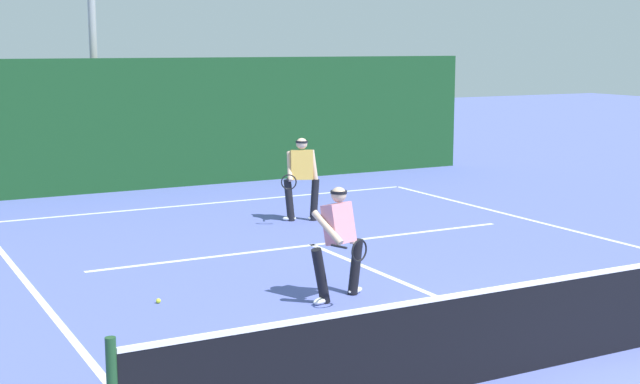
{
  "coord_description": "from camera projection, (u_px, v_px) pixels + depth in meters",
  "views": [
    {
      "loc": [
        -6.91,
        -6.78,
        3.35
      ],
      "look_at": [
        -0.14,
        5.81,
        1.0
      ],
      "focal_mm": 50.22,
      "sensor_mm": 36.0,
      "label": 1
    }
  ],
  "objects": [
    {
      "name": "ground_plane",
      "position": [
        586.0,
        359.0,
        9.66
      ],
      "size": [
        80.0,
        80.0,
        0.0
      ],
      "primitive_type": "plane",
      "color": "#5662B4"
    },
    {
      "name": "court_line_baseline_far",
      "position": [
        212.0,
        203.0,
        19.19
      ],
      "size": [
        9.48,
        0.1,
        0.01
      ],
      "primitive_type": "cube",
      "color": "white",
      "rests_on": "ground_plane"
    },
    {
      "name": "court_line_service",
      "position": [
        313.0,
        245.0,
        15.17
      ],
      "size": [
        7.73,
        0.1,
        0.01
      ],
      "primitive_type": "cube",
      "color": "white",
      "rests_on": "ground_plane"
    },
    {
      "name": "court_line_centre",
      "position": [
        417.0,
        289.0,
        12.44
      ],
      "size": [
        0.1,
        6.4,
        0.01
      ],
      "primitive_type": "cube",
      "color": "white",
      "rests_on": "ground_plane"
    },
    {
      "name": "tennis_net",
      "position": [
        588.0,
        314.0,
        9.58
      ],
      "size": [
        10.4,
        0.09,
        1.07
      ],
      "color": "#1E4723",
      "rests_on": "ground_plane"
    },
    {
      "name": "player_near",
      "position": [
        339.0,
        239.0,
        11.81
      ],
      "size": [
        0.97,
        0.92,
        1.52
      ],
      "rotation": [
        0.0,
        0.0,
        3.47
      ],
      "color": "black",
      "rests_on": "ground_plane"
    },
    {
      "name": "player_far",
      "position": [
        302.0,
        176.0,
        17.14
      ],
      "size": [
        1.0,
        0.81,
        1.61
      ],
      "rotation": [
        0.0,
        0.0,
        2.74
      ],
      "color": "black",
      "rests_on": "ground_plane"
    },
    {
      "name": "tennis_ball",
      "position": [
        158.0,
        301.0,
        11.75
      ],
      "size": [
        0.07,
        0.07,
        0.07
      ],
      "primitive_type": "sphere",
      "color": "#D1E033",
      "rests_on": "ground_plane"
    },
    {
      "name": "back_fence_windscreen",
      "position": [
        172.0,
        123.0,
        21.13
      ],
      "size": [
        16.41,
        0.12,
        3.06
      ],
      "primitive_type": "cube",
      "color": "#17431F",
      "rests_on": "ground_plane"
    }
  ]
}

